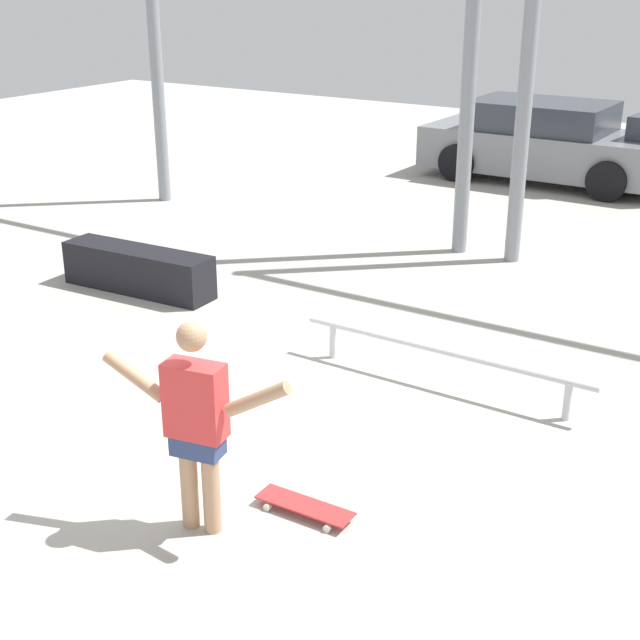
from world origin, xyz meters
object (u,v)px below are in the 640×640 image
object	(u,v)px
grind_box	(138,270)
parked_car_grey	(546,143)
grind_rail	(442,356)
skateboarder	(196,419)
skateboard	(305,506)

from	to	relation	value
grind_box	parked_car_grey	bearing A→B (deg)	75.63
grind_box	grind_rail	world-z (taller)	grind_box
grind_box	grind_rail	distance (m)	4.27
skateboarder	parked_car_grey	bearing A→B (deg)	87.39
skateboarder	grind_box	world-z (taller)	skateboarder
skateboarder	parked_car_grey	size ratio (longest dim) A/B	0.35
grind_rail	skateboard	bearing A→B (deg)	-88.45
skateboard	parked_car_grey	bearing A→B (deg)	99.84
parked_car_grey	grind_rail	bearing A→B (deg)	-75.92
grind_rail	grind_box	bearing A→B (deg)	173.92
skateboard	grind_box	bearing A→B (deg)	145.12
grind_box	grind_rail	xyz separation A→B (m)	(4.25, -0.45, 0.05)
skateboarder	skateboard	xyz separation A→B (m)	(0.52, 0.53, -0.80)
grind_box	grind_rail	bearing A→B (deg)	-6.08
grind_box	parked_car_grey	world-z (taller)	parked_car_grey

